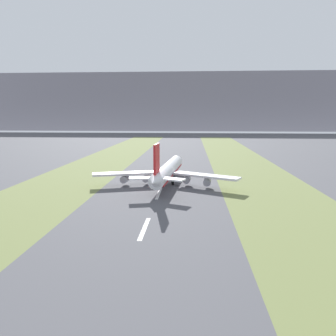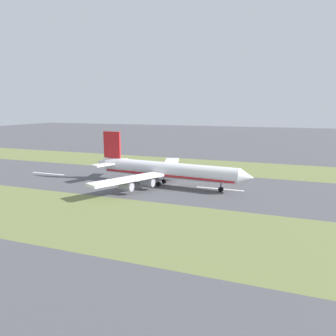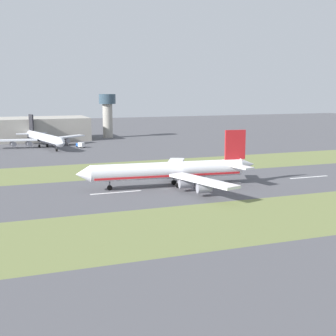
# 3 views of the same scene
# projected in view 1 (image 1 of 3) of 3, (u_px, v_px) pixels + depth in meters

# --- Properties ---
(ground_plane) EXTENTS (800.00, 800.00, 0.00)m
(ground_plane) POSITION_uv_depth(u_px,v_px,m) (163.00, 182.00, 150.27)
(ground_plane) COLOR #4C4C51
(grass_median_west) EXTENTS (40.00, 600.00, 0.01)m
(grass_median_west) POSITION_uv_depth(u_px,v_px,m) (68.00, 181.00, 153.39)
(grass_median_west) COLOR olive
(grass_median_west) RESTS_ON ground
(grass_median_east) EXTENTS (40.00, 600.00, 0.01)m
(grass_median_east) POSITION_uv_depth(u_px,v_px,m) (263.00, 184.00, 147.15)
(grass_median_east) COLOR olive
(grass_median_east) RESTS_ON ground
(centreline_dash_near) EXTENTS (1.20, 18.00, 0.01)m
(centreline_dash_near) POSITION_uv_depth(u_px,v_px,m) (144.00, 228.00, 89.74)
(centreline_dash_near) COLOR silver
(centreline_dash_near) RESTS_ON ground
(centreline_dash_mid) EXTENTS (1.20, 18.00, 0.01)m
(centreline_dash_mid) POSITION_uv_depth(u_px,v_px,m) (159.00, 194.00, 129.11)
(centreline_dash_mid) COLOR silver
(centreline_dash_mid) RESTS_ON ground
(centreline_dash_far) EXTENTS (1.20, 18.00, 0.01)m
(centreline_dash_far) POSITION_uv_depth(u_px,v_px,m) (166.00, 175.00, 168.48)
(centreline_dash_far) COLOR silver
(centreline_dash_far) RESTS_ON ground
(airplane_main_jet) EXTENTS (63.86, 67.22, 20.20)m
(airplane_main_jet) POSITION_uv_depth(u_px,v_px,m) (167.00, 171.00, 145.81)
(airplane_main_jet) COLOR white
(airplane_main_jet) RESTS_ON ground
(mountain_ridge) EXTENTS (800.00, 120.00, 106.91)m
(mountain_ridge) POSITION_uv_depth(u_px,v_px,m) (185.00, 103.00, 653.41)
(mountain_ridge) COLOR gray
(mountain_ridge) RESTS_ON ground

